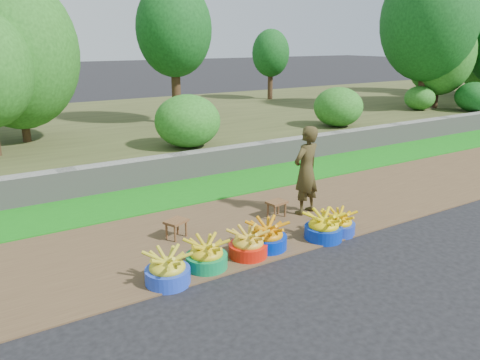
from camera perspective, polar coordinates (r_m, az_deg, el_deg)
ground_plane at (r=6.58m, az=7.94°, el=-8.72°), size 120.00×120.00×0.00m
dirt_shoulder at (r=7.49m, az=1.80°, el=-5.23°), size 80.00×2.50×0.02m
grass_verge at (r=9.11m, az=-5.23°, el=-1.16°), size 80.00×1.50×0.04m
retaining_wall at (r=9.78m, az=-7.54°, el=1.57°), size 80.00×0.35×0.55m
earth_bank at (r=14.28m, az=-15.89°, el=5.80°), size 80.00×10.00×0.50m
vegetation at (r=15.24m, az=11.24°, el=15.70°), size 31.37×8.29×4.85m
basin_a at (r=5.74m, az=-8.83°, el=-10.76°), size 0.55×0.55×0.41m
basin_b at (r=6.04m, az=-4.11°, el=-9.17°), size 0.54×0.54×0.40m
basin_c at (r=6.32m, az=0.99°, el=-7.91°), size 0.53×0.53×0.39m
basin_d at (r=6.56m, az=3.33°, el=-6.92°), size 0.55×0.55×0.41m
basin_e at (r=6.96m, az=10.15°, el=-5.70°), size 0.55×0.55×0.41m
basin_f at (r=7.20m, az=11.94°, el=-5.23°), size 0.49×0.49×0.37m
stool_left at (r=6.90m, az=-7.79°, el=-5.31°), size 0.38×0.34×0.28m
stool_right at (r=7.64m, az=4.49°, el=-3.00°), size 0.34×0.27×0.27m
vendor_woman at (r=7.73m, az=8.06°, el=1.16°), size 0.60×0.47×1.47m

